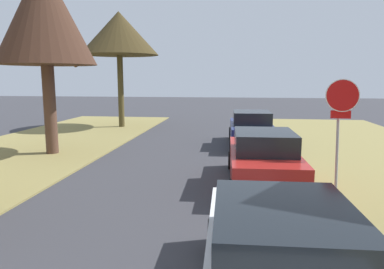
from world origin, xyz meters
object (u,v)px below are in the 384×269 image
Objects in this scene: street_tree_left_far at (119,34)px; street_tree_left_mid_b at (44,14)px; parked_sedan_navy at (251,130)px; parked_sedan_red at (263,160)px; parked_sedan_white at (280,267)px; stop_sign_far at (341,112)px.

street_tree_left_mid_b is at bearing -91.70° from street_tree_left_far.
parked_sedan_red is at bearing -88.82° from parked_sedan_navy.
street_tree_left_mid_b is 1.07× the size of street_tree_left_far.
parked_sedan_navy is at bearing -33.63° from street_tree_left_far.
parked_sedan_navy is (0.07, 11.91, 0.00)m from parked_sedan_white.
stop_sign_far reaches higher than parked_sedan_navy.
parked_sedan_white is 5.87m from parked_sedan_red.
street_tree_left_far is (0.24, 8.01, 0.23)m from street_tree_left_mid_b.
stop_sign_far is 0.43× the size of street_tree_left_far.
parked_sedan_red is at bearing 153.73° from stop_sign_far.
street_tree_left_mid_b is at bearing -160.31° from parked_sedan_navy.
street_tree_left_mid_b reaches higher than street_tree_left_far.
street_tree_left_far is 14.54m from parked_sedan_red.
street_tree_left_far is at bearing 146.37° from parked_sedan_navy.
street_tree_left_far reaches higher than stop_sign_far.
street_tree_left_far is 1.55× the size of parked_sedan_white.
parked_sedan_white and parked_sedan_red have the same top height.
stop_sign_far reaches higher than parked_sedan_white.
stop_sign_far is 0.40× the size of street_tree_left_mid_b.
stop_sign_far is at bearing -22.35° from street_tree_left_mid_b.
parked_sedan_red is (-1.79, 0.88, -1.46)m from stop_sign_far.
parked_sedan_navy is at bearing 105.44° from stop_sign_far.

